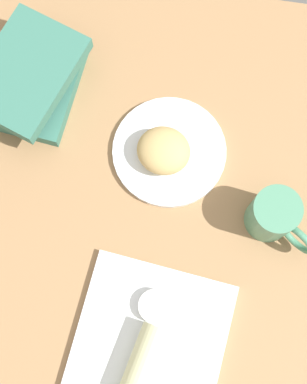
{
  "coord_description": "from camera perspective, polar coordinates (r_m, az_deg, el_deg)",
  "views": [
    {
      "loc": [
        -11.77,
        -7.89,
        108.01
      ],
      "look_at": [
        11.37,
        -4.3,
        7.0
      ],
      "focal_mm": 54.03,
      "sensor_mm": 36.0,
      "label": 1
    }
  ],
  "objects": [
    {
      "name": "dining_table",
      "position": [
        1.07,
        -3.23,
        -6.13
      ],
      "size": [
        110.0,
        90.0,
        4.0
      ],
      "primitive_type": "cube",
      "color": "#9E754C",
      "rests_on": "ground"
    },
    {
      "name": "round_plate",
      "position": [
        1.08,
        1.57,
        4.0
      ],
      "size": [
        21.25,
        21.25,
        1.4
      ],
      "primitive_type": "cylinder",
      "color": "white",
      "rests_on": "dining_table"
    },
    {
      "name": "scone_pastry",
      "position": [
        1.04,
        1.0,
        4.1
      ],
      "size": [
        10.46,
        11.07,
        5.81
      ],
      "primitive_type": "ellipsoid",
      "rotation": [
        0.0,
        0.0,
        1.41
      ],
      "color": "tan",
      "rests_on": "round_plate"
    },
    {
      "name": "square_plate",
      "position": [
        1.03,
        -0.32,
        -14.4
      ],
      "size": [
        28.13,
        28.13,
        1.6
      ],
      "primitive_type": "cube",
      "rotation": [
        0.0,
        0.0,
        -0.11
      ],
      "color": "white",
      "rests_on": "dining_table"
    },
    {
      "name": "sauce_cup",
      "position": [
        1.01,
        0.15,
        -11.21
      ],
      "size": [
        5.8,
        5.8,
        2.17
      ],
      "color": "silver",
      "rests_on": "square_plate"
    },
    {
      "name": "breakfast_wrap",
      "position": [
        0.99,
        -0.73,
        -17.07
      ],
      "size": [
        15.09,
        9.31,
        6.42
      ],
      "primitive_type": "cylinder",
      "rotation": [
        1.57,
        0.0,
        1.35
      ],
      "color": "beige",
      "rests_on": "square_plate"
    },
    {
      "name": "book_stack",
      "position": [
        1.11,
        -12.18,
        10.91
      ],
      "size": [
        25.58,
        21.6,
        8.88
      ],
      "color": "#387260",
      "rests_on": "dining_table"
    },
    {
      "name": "coffee_mug",
      "position": [
        1.03,
        11.86,
        -2.36
      ],
      "size": [
        10.4,
        12.29,
        10.4
      ],
      "color": "#4C8C6B",
      "rests_on": "dining_table"
    }
  ]
}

